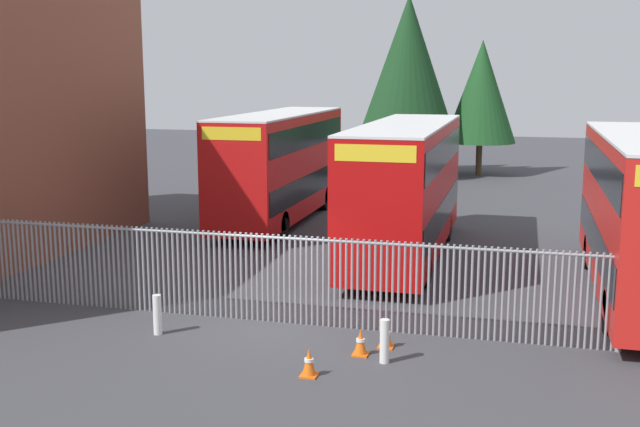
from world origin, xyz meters
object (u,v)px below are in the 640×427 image
object	(u,v)px
bollard_near_left	(157,315)
bollard_center_front	(385,341)
traffic_cone_mid_forecourt	(386,335)
traffic_cone_by_gate	(309,363)
double_decker_bus_behind_fence_right	(405,185)
traffic_cone_near_kerb	(360,342)
double_decker_bus_behind_fence_left	(280,162)

from	to	relation	value
bollard_near_left	bollard_center_front	bearing A→B (deg)	-4.37
traffic_cone_mid_forecourt	traffic_cone_by_gate	bearing A→B (deg)	-121.09
double_decker_bus_behind_fence_right	traffic_cone_mid_forecourt	world-z (taller)	double_decker_bus_behind_fence_right
traffic_cone_mid_forecourt	traffic_cone_near_kerb	xyz separation A→B (m)	(-0.45, -0.60, 0.00)
double_decker_bus_behind_fence_left	traffic_cone_by_gate	bearing A→B (deg)	-70.34
bollard_center_front	traffic_cone_by_gate	xyz separation A→B (m)	(-1.34, -1.12, -0.19)
double_decker_bus_behind_fence_right	bollard_near_left	bearing A→B (deg)	-116.05
traffic_cone_by_gate	traffic_cone_near_kerb	bearing A→B (deg)	61.64
double_decker_bus_behind_fence_left	traffic_cone_near_kerb	bearing A→B (deg)	-65.93
double_decker_bus_behind_fence_left	traffic_cone_mid_forecourt	bearing A→B (deg)	-63.43
bollard_center_front	double_decker_bus_behind_fence_left	bearing A→B (deg)	115.52
double_decker_bus_behind_fence_left	bollard_near_left	size ratio (longest dim) A/B	11.38
double_decker_bus_behind_fence_right	bollard_center_front	size ratio (longest dim) A/B	11.38
double_decker_bus_behind_fence_left	bollard_center_front	size ratio (longest dim) A/B	11.38
bollard_center_front	traffic_cone_mid_forecourt	bearing A→B (deg)	97.76
bollard_near_left	traffic_cone_by_gate	world-z (taller)	bollard_near_left
double_decker_bus_behind_fence_right	bollard_center_front	distance (m)	9.71
double_decker_bus_behind_fence_right	bollard_center_front	world-z (taller)	double_decker_bus_behind_fence_right
double_decker_bus_behind_fence_right	traffic_cone_by_gate	xyz separation A→B (m)	(-0.32, -10.57, -2.13)
double_decker_bus_behind_fence_left	double_decker_bus_behind_fence_right	distance (m)	7.71
double_decker_bus_behind_fence_left	traffic_cone_near_kerb	distance (m)	15.65
double_decker_bus_behind_fence_left	double_decker_bus_behind_fence_right	bearing A→B (deg)	-40.36
traffic_cone_near_kerb	traffic_cone_mid_forecourt	bearing A→B (deg)	53.12
traffic_cone_by_gate	traffic_cone_mid_forecourt	xyz separation A→B (m)	(1.22, 2.02, 0.00)
double_decker_bus_behind_fence_left	traffic_cone_by_gate	distance (m)	16.67
double_decker_bus_behind_fence_right	traffic_cone_near_kerb	xyz separation A→B (m)	(0.45, -9.16, -2.13)
traffic_cone_mid_forecourt	double_decker_bus_behind_fence_right	bearing A→B (deg)	96.01
double_decker_bus_behind_fence_right	bollard_center_front	bearing A→B (deg)	-83.82
traffic_cone_by_gate	bollard_center_front	bearing A→B (deg)	39.79
double_decker_bus_behind_fence_left	bollard_near_left	xyz separation A→B (m)	(1.46, -14.03, -1.95)
traffic_cone_near_kerb	bollard_near_left	bearing A→B (deg)	178.61
double_decker_bus_behind_fence_right	bollard_center_front	xyz separation A→B (m)	(1.02, -9.46, -1.95)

